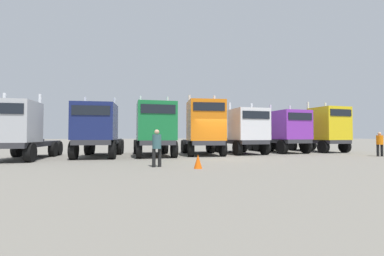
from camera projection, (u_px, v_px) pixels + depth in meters
name	position (u px, v px, depth m)	size (l,w,h in m)	color
ground	(218.00, 158.00, 16.15)	(200.00, 200.00, 0.00)	slate
semi_truck_silver	(17.00, 130.00, 14.54)	(3.36, 6.31, 3.90)	#333338
semi_truck_navy	(98.00, 130.00, 16.45)	(3.55, 6.38, 3.98)	#333338
semi_truck_green	(155.00, 129.00, 17.25)	(3.10, 6.43, 4.15)	#333338
semi_truck_orange	(204.00, 127.00, 18.36)	(3.62, 6.19, 4.42)	#333338
semi_truck_white	(244.00, 131.00, 19.63)	(2.93, 5.94, 3.98)	#333338
semi_truck_purple	(285.00, 131.00, 21.01)	(2.87, 6.08, 3.98)	#333338
semi_truck_yellow	(323.00, 129.00, 22.04)	(2.85, 6.21, 4.36)	#333338
visitor_in_hivis	(380.00, 142.00, 17.45)	(0.50, 0.50, 1.65)	black
visitor_with_camera	(157.00, 145.00, 11.60)	(0.46, 0.46, 1.69)	black
traffic_cone_near	(198.00, 161.00, 11.03)	(0.36, 0.36, 0.61)	#F2590C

